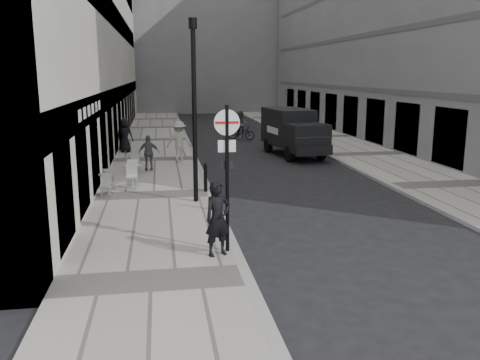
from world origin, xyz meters
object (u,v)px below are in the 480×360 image
object	(u,v)px
sign_post	(227,159)
lamppost	(194,102)
walking_man	(218,219)
panel_van	(292,130)
cyclist	(241,128)

from	to	relation	value
sign_post	lamppost	world-z (taller)	lamppost
walking_man	lamppost	world-z (taller)	lamppost
sign_post	panel_van	distance (m)	15.47
walking_man	lamppost	bearing A→B (deg)	68.70
walking_man	lamppost	distance (m)	5.72
sign_post	panel_van	bearing A→B (deg)	67.73
sign_post	panel_van	world-z (taller)	sign_post
panel_van	cyclist	xyz separation A→B (m)	(-1.63, 6.87, -0.63)
walking_man	cyclist	xyz separation A→B (m)	(4.03, 21.59, -0.26)
walking_man	sign_post	xyz separation A→B (m)	(0.26, 0.25, 1.35)
panel_van	cyclist	bearing A→B (deg)	96.62
sign_post	lamppost	distance (m)	5.08
sign_post	cyclist	distance (m)	21.73
sign_post	lamppost	xyz separation A→B (m)	(-0.40, 4.95, 1.03)
panel_van	lamppost	bearing A→B (deg)	-128.08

